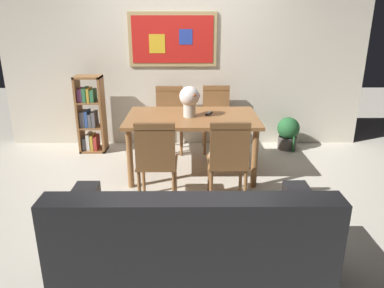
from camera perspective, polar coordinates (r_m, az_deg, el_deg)
The scene contains 12 objects.
ground_plane at distance 4.25m, azimuth -1.44°, elevation -6.43°, with size 12.00×12.00×0.00m, color beige.
wall_back_with_painting at distance 5.37m, azimuth -1.30°, elevation 13.59°, with size 5.20×0.14×2.60m.
dining_table at distance 4.36m, azimuth 0.02°, elevation 3.26°, with size 1.55×0.96×0.72m.
dining_chair_near_left at distance 3.61m, azimuth -5.58°, elevation -2.02°, with size 0.40×0.41×0.91m.
dining_chair_far_right at distance 5.23m, azimuth 3.80°, elevation 4.83°, with size 0.40×0.41×0.91m.
dining_chair_near_right at distance 3.63m, azimuth 5.67°, elevation -1.89°, with size 0.40×0.41×0.91m.
dining_chair_far_left at distance 5.19m, azimuth -3.55°, elevation 4.73°, with size 0.40×0.41×0.91m.
leather_couch at distance 2.66m, azimuth -0.16°, elevation -16.05°, with size 1.80×0.84×0.84m.
bookshelf at distance 5.34m, azimuth -15.59°, elevation 4.11°, with size 0.36×0.28×1.08m.
potted_ivy at distance 5.48m, azimuth 14.73°, elevation 1.74°, with size 0.32×0.32×0.50m.
flower_vase at distance 4.27m, azimuth -0.39°, elevation 7.02°, with size 0.24×0.23×0.36m.
tv_remote at distance 4.42m, azimuth 2.65°, elevation 4.79°, with size 0.10×0.16×0.02m.
Camera 1 is at (0.08, -3.82, 1.85)m, focal length 34.22 mm.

